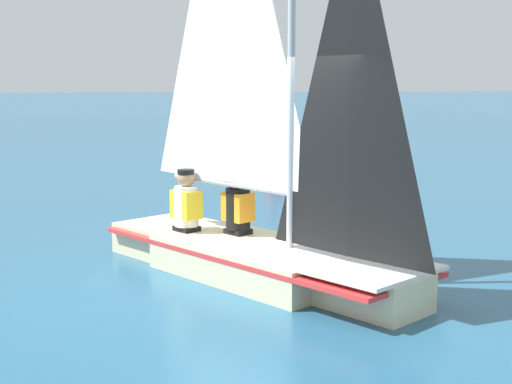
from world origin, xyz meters
TOP-DOWN VIEW (x-y plane):
  - ground_plane at (0.00, 0.00)m, footprint 260.00×260.00m
  - sailboat_main at (0.00, -0.01)m, footprint 3.48×4.26m
  - sailor_helm at (-0.13, 0.54)m, footprint 0.42×0.43m
  - sailor_crew at (-0.74, 0.82)m, footprint 0.42×0.43m
  - buoy_marker at (1.57, 7.04)m, footprint 0.51×0.51m

SIDE VIEW (x-z plane):
  - ground_plane at x=0.00m, z-range 0.00..0.00m
  - buoy_marker at x=1.57m, z-range -0.35..0.73m
  - sailor_helm at x=-0.13m, z-range 0.04..1.20m
  - sailor_crew at x=-0.74m, z-range 0.05..1.21m
  - sailboat_main at x=0.00m, z-range -1.92..3.62m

